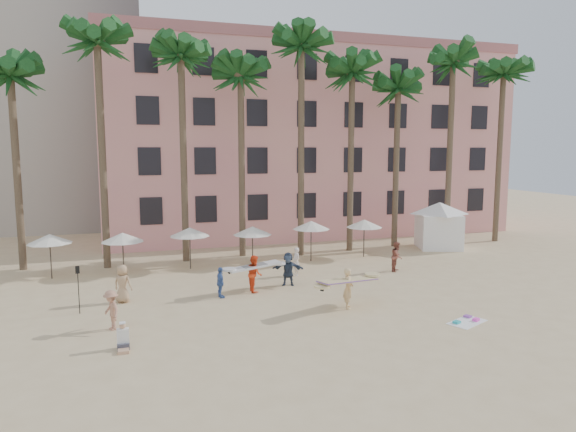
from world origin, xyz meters
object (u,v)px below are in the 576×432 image
at_px(pink_hotel, 302,143).
at_px(carrier_yellow, 348,286).
at_px(cabana, 439,221).
at_px(carrier_white, 254,272).

distance_m(pink_hotel, carrier_yellow, 25.49).
height_order(pink_hotel, cabana, pink_hotel).
bearing_deg(carrier_yellow, carrier_white, 130.21).
height_order(pink_hotel, carrier_yellow, pink_hotel).
height_order(pink_hotel, carrier_white, pink_hotel).
xyz_separation_m(cabana, carrier_yellow, (-12.69, -11.64, -0.98)).
bearing_deg(cabana, carrier_yellow, -137.48).
bearing_deg(pink_hotel, carrier_white, -115.54).
xyz_separation_m(carrier_yellow, carrier_white, (-3.52, 4.17, -0.06)).
xyz_separation_m(pink_hotel, carrier_white, (-9.39, -19.65, -6.98)).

